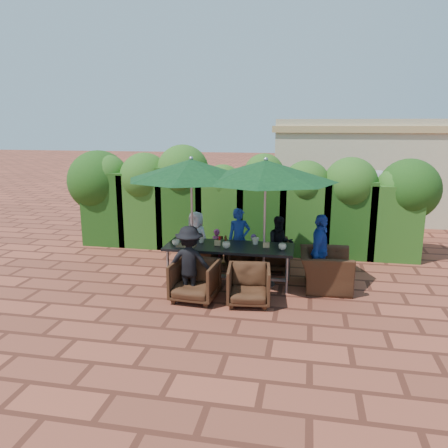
% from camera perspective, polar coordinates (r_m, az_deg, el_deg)
% --- Properties ---
extents(ground, '(80.00, 80.00, 0.00)m').
position_cam_1_polar(ground, '(8.76, 0.13, -7.44)').
color(ground, brown).
rests_on(ground, ground).
extents(dining_table, '(2.47, 0.90, 0.75)m').
position_cam_1_polar(dining_table, '(8.47, 0.69, -3.34)').
color(dining_table, black).
rests_on(dining_table, ground).
extents(umbrella_left, '(2.45, 2.45, 2.46)m').
position_cam_1_polar(umbrella_left, '(8.32, -4.30, 7.12)').
color(umbrella_left, gray).
rests_on(umbrella_left, ground).
extents(umbrella_right, '(2.66, 2.66, 2.46)m').
position_cam_1_polar(umbrella_right, '(8.10, 5.46, 6.94)').
color(umbrella_right, gray).
rests_on(umbrella_right, ground).
extents(chair_far_left, '(0.79, 0.75, 0.70)m').
position_cam_1_polar(chair_far_left, '(9.63, -2.73, -3.37)').
color(chair_far_left, black).
rests_on(chair_far_left, ground).
extents(chair_far_mid, '(0.84, 0.82, 0.69)m').
position_cam_1_polar(chair_far_mid, '(9.48, 2.32, -3.65)').
color(chair_far_mid, black).
rests_on(chair_far_mid, ground).
extents(chair_far_right, '(0.82, 0.78, 0.74)m').
position_cam_1_polar(chair_far_right, '(9.37, 6.22, -3.76)').
color(chair_far_right, black).
rests_on(chair_far_right, ground).
extents(chair_near_left, '(0.81, 0.77, 0.79)m').
position_cam_1_polar(chair_near_left, '(7.76, -3.85, -7.13)').
color(chair_near_left, black).
rests_on(chair_near_left, ground).
extents(chair_near_right, '(0.80, 0.76, 0.75)m').
position_cam_1_polar(chair_near_right, '(7.60, 3.26, -7.72)').
color(chair_near_right, black).
rests_on(chair_near_right, ground).
extents(chair_end_right, '(0.75, 1.11, 0.95)m').
position_cam_1_polar(chair_end_right, '(8.49, 13.12, -5.07)').
color(chair_end_right, black).
rests_on(chair_end_right, ground).
extents(adult_far_left, '(0.69, 0.55, 1.21)m').
position_cam_1_polar(adult_far_left, '(9.52, -3.65, -1.98)').
color(adult_far_left, white).
rests_on(adult_far_left, ground).
extents(adult_far_mid, '(0.59, 0.54, 1.32)m').
position_cam_1_polar(adult_far_mid, '(9.29, 1.98, -1.98)').
color(adult_far_mid, '#1C3D9C').
rests_on(adult_far_mid, ground).
extents(adult_far_right, '(0.65, 0.50, 1.19)m').
position_cam_1_polar(adult_far_right, '(9.22, 7.30, -2.64)').
color(adult_far_right, black).
rests_on(adult_far_right, ground).
extents(adult_near_left, '(0.87, 0.44, 1.33)m').
position_cam_1_polar(adult_near_left, '(7.73, -4.52, -5.08)').
color(adult_near_left, black).
rests_on(adult_near_left, ground).
extents(adult_end_right, '(0.55, 0.89, 1.42)m').
position_cam_1_polar(adult_end_right, '(8.41, 12.39, -3.53)').
color(adult_end_right, '#1C3D9C').
rests_on(adult_end_right, ground).
extents(child_left, '(0.35, 0.31, 0.80)m').
position_cam_1_polar(child_left, '(9.64, -0.98, -3.02)').
color(child_left, '#E6519D').
rests_on(child_left, ground).
extents(child_right, '(0.31, 0.27, 0.74)m').
position_cam_1_polar(child_right, '(9.46, 3.87, -3.56)').
color(child_right, '#844EA9').
rests_on(child_right, ground).
extents(pedestrian_a, '(1.68, 1.34, 1.73)m').
position_cam_1_polar(pedestrian_a, '(12.48, 10.13, 2.64)').
color(pedestrian_a, green).
rests_on(pedestrian_a, ground).
extents(pedestrian_b, '(1.02, 0.93, 1.82)m').
position_cam_1_polar(pedestrian_b, '(12.55, 14.25, 2.70)').
color(pedestrian_b, '#E6519D').
rests_on(pedestrian_b, ground).
extents(pedestrian_c, '(1.12, 1.26, 1.82)m').
position_cam_1_polar(pedestrian_c, '(12.78, 19.38, 2.55)').
color(pedestrian_c, gray).
rests_on(pedestrian_c, ground).
extents(cup_a, '(0.14, 0.14, 0.11)m').
position_cam_1_polar(cup_a, '(8.52, -6.31, -2.41)').
color(cup_a, beige).
rests_on(cup_a, dining_table).
extents(cup_b, '(0.13, 0.13, 0.13)m').
position_cam_1_polar(cup_b, '(8.67, -2.98, -2.05)').
color(cup_b, beige).
rests_on(cup_b, dining_table).
extents(cup_c, '(0.15, 0.15, 0.12)m').
position_cam_1_polar(cup_c, '(8.29, 0.30, -2.75)').
color(cup_c, beige).
rests_on(cup_c, dining_table).
extents(cup_d, '(0.14, 0.14, 0.14)m').
position_cam_1_polar(cup_d, '(8.55, 4.12, -2.24)').
color(cup_d, beige).
rests_on(cup_d, dining_table).
extents(cup_e, '(0.15, 0.15, 0.12)m').
position_cam_1_polar(cup_e, '(8.25, 7.64, -2.95)').
color(cup_e, beige).
rests_on(cup_e, dining_table).
extents(ketchup_bottle, '(0.04, 0.04, 0.17)m').
position_cam_1_polar(ketchup_bottle, '(8.51, -0.57, -2.16)').
color(ketchup_bottle, '#B20C0A').
rests_on(ketchup_bottle, dining_table).
extents(sauce_bottle, '(0.04, 0.04, 0.17)m').
position_cam_1_polar(sauce_bottle, '(8.55, 0.20, -2.09)').
color(sauce_bottle, '#4C230C').
rests_on(sauce_bottle, dining_table).
extents(serving_tray, '(0.35, 0.25, 0.02)m').
position_cam_1_polar(serving_tray, '(8.46, -4.95, -2.83)').
color(serving_tray, olive).
rests_on(serving_tray, dining_table).
extents(number_block_left, '(0.12, 0.06, 0.10)m').
position_cam_1_polar(number_block_left, '(8.47, -0.84, -2.48)').
color(number_block_left, tan).
rests_on(number_block_left, dining_table).
extents(number_block_right, '(0.12, 0.06, 0.10)m').
position_cam_1_polar(number_block_right, '(8.36, 5.55, -2.74)').
color(number_block_right, tan).
rests_on(number_block_right, dining_table).
extents(hedge_wall, '(9.10, 1.60, 2.57)m').
position_cam_1_polar(hedge_wall, '(10.68, 1.17, 3.67)').
color(hedge_wall, '#133C10').
rests_on(hedge_wall, ground).
extents(building, '(6.20, 3.08, 3.20)m').
position_cam_1_polar(building, '(15.25, 18.45, 6.83)').
color(building, beige).
rests_on(building, ground).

